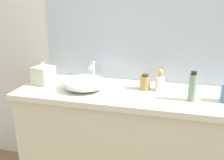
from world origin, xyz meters
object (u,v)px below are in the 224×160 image
at_px(lotion_bottle, 193,87).
at_px(perfume_bottle, 145,83).
at_px(tissue_box, 43,74).
at_px(soap_dispenser, 160,82).
at_px(sink_basin, 85,83).

bearing_deg(lotion_bottle, perfume_bottle, 156.17).
bearing_deg(tissue_box, soap_dispenser, 4.60).
bearing_deg(perfume_bottle, sink_basin, -166.39).
relative_size(sink_basin, tissue_box, 1.84).
xyz_separation_m(lotion_bottle, perfume_bottle, (-0.31, 0.14, -0.04)).
bearing_deg(tissue_box, lotion_bottle, -4.02).
bearing_deg(sink_basin, tissue_box, 173.60).
height_order(soap_dispenser, lotion_bottle, lotion_bottle).
relative_size(sink_basin, perfume_bottle, 2.86).
relative_size(soap_dispenser, lotion_bottle, 0.81).
xyz_separation_m(soap_dispenser, lotion_bottle, (0.21, -0.15, 0.03)).
relative_size(sink_basin, soap_dispenser, 2.06).
height_order(lotion_bottle, perfume_bottle, lotion_bottle).
xyz_separation_m(lotion_bottle, tissue_box, (-1.08, 0.08, -0.02)).
bearing_deg(lotion_bottle, tissue_box, 175.98).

